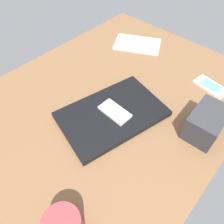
{
  "coord_description": "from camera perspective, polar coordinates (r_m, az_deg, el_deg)",
  "views": [
    {
      "loc": [
        31.33,
        35.98,
        58.0
      ],
      "look_at": [
        -1.63,
        5.67,
        5.0
      ],
      "focal_mm": 34.28,
      "sensor_mm": 36.0,
      "label": 1
    }
  ],
  "objects": [
    {
      "name": "notepad",
      "position": [
        1.03,
        6.76,
        17.55
      ],
      "size": [
        20.58,
        23.73,
        0.8
      ],
      "primitive_type": "cube",
      "rotation": [
        0.0,
        0.0,
        0.49
      ],
      "color": "white",
      "rests_on": "desk_surface"
    },
    {
      "name": "laptop_closed",
      "position": [
        0.7,
        -0.0,
        -0.56
      ],
      "size": [
        37.43,
        28.88,
        1.89
      ],
      "primitive_type": "cube",
      "rotation": [
        0.0,
        0.0,
        -0.24
      ],
      "color": "black",
      "rests_on": "desk_surface"
    },
    {
      "name": "desk_organizer",
      "position": [
        0.7,
        23.78,
        -2.67
      ],
      "size": [
        13.67,
        9.7,
        8.69
      ],
      "primitive_type": "cube",
      "rotation": [
        0.0,
        0.0,
        0.05
      ],
      "color": "#2D2D33",
      "rests_on": "desk_surface"
    },
    {
      "name": "cell_phone_on_desk",
      "position": [
        0.88,
        24.81,
        6.23
      ],
      "size": [
        7.65,
        12.68,
        0.97
      ],
      "color": "silver",
      "rests_on": "desk_surface"
    },
    {
      "name": "cell_phone_on_laptop",
      "position": [
        0.69,
        0.73,
        0.09
      ],
      "size": [
        5.77,
        10.65,
        1.05
      ],
      "color": "silver",
      "rests_on": "laptop_closed"
    },
    {
      "name": "desk_surface",
      "position": [
        0.74,
        -4.1,
        -0.19
      ],
      "size": [
        120.0,
        80.0,
        3.0
      ],
      "primitive_type": "cube",
      "color": "brown",
      "rests_on": "ground"
    }
  ]
}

